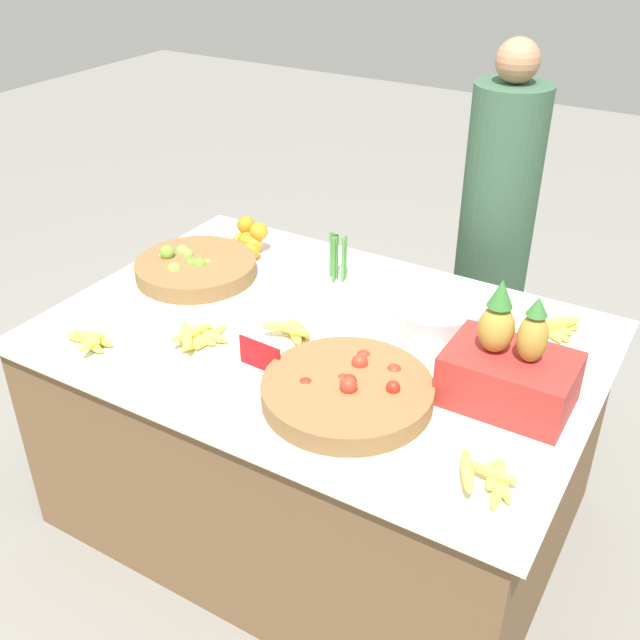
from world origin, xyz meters
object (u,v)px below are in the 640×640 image
object	(u,v)px
tomato_basket	(348,391)
vendor_person	(493,248)
produce_crate	(509,370)
price_sign	(260,356)
metal_bowl	(433,312)
lime_bowl	(195,268)

from	to	relation	value
tomato_basket	vendor_person	bearing A→B (deg)	90.83
tomato_basket	produce_crate	distance (m)	0.44
produce_crate	vendor_person	world-z (taller)	vendor_person
price_sign	vendor_person	xyz separation A→B (m)	(0.28, 1.25, -0.10)
tomato_basket	price_sign	distance (m)	0.30
tomato_basket	metal_bowl	bearing A→B (deg)	85.42
lime_bowl	tomato_basket	size ratio (longest dim) A/B	0.91
tomato_basket	vendor_person	world-z (taller)	vendor_person
metal_bowl	vendor_person	size ratio (longest dim) A/B	0.22
vendor_person	tomato_basket	bearing A→B (deg)	-89.17
metal_bowl	price_sign	distance (m)	0.59
vendor_person	price_sign	bearing A→B (deg)	-102.49
metal_bowl	price_sign	xyz separation A→B (m)	(-0.33, -0.49, -0.00)
produce_crate	price_sign	bearing A→B (deg)	-162.06
tomato_basket	metal_bowl	size ratio (longest dim) A/B	1.40
lime_bowl	metal_bowl	distance (m)	0.88
vendor_person	lime_bowl	bearing A→B (deg)	-132.86
produce_crate	vendor_person	xyz separation A→B (m)	(-0.39, 1.03, -0.16)
produce_crate	vendor_person	bearing A→B (deg)	110.88
metal_bowl	vendor_person	xyz separation A→B (m)	(-0.06, 0.76, -0.10)
metal_bowl	price_sign	world-z (taller)	metal_bowl
metal_bowl	lime_bowl	bearing A→B (deg)	-172.02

